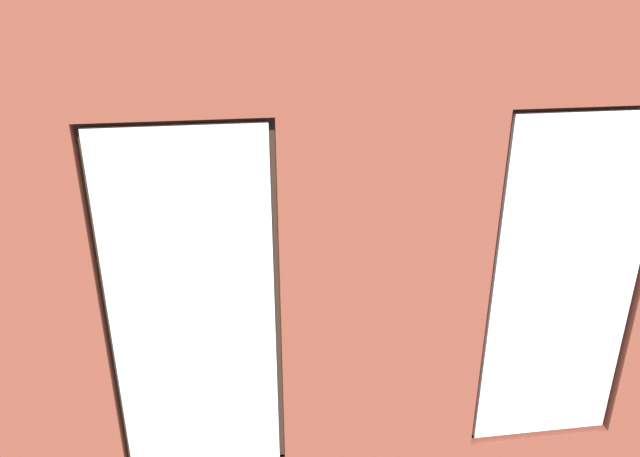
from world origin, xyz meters
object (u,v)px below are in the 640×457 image
at_px(remote_gray, 291,256).
at_px(media_console, 11,306).
at_px(couch_by_window, 250,417).
at_px(potted_plant_between_couches, 451,350).
at_px(potted_plant_beside_window_right, 20,410).
at_px(papasan_chair, 216,208).
at_px(candle_jar, 320,262).
at_px(potted_plant_foreground_right, 85,183).
at_px(coffee_table, 308,265).
at_px(table_plant_small, 341,240).
at_px(potted_plant_by_left_couch, 478,208).
at_px(couch_left, 563,263).
at_px(potted_plant_corner_near_left, 496,167).
at_px(potted_plant_mid_room_small, 342,226).
at_px(potted_plant_near_tv, 33,317).
at_px(remote_silver, 308,260).
at_px(cup_ceramic, 269,265).

xyz_separation_m(remote_gray, media_console, (2.69, 0.31, -0.19)).
xyz_separation_m(couch_by_window, potted_plant_between_couches, (-1.44, -0.05, 0.39)).
distance_m(couch_by_window, potted_plant_beside_window_right, 1.48).
height_order(papasan_chair, potted_plant_between_couches, potted_plant_between_couches).
xyz_separation_m(candle_jar, potted_plant_foreground_right, (2.65, -2.11, 0.22)).
distance_m(coffee_table, media_console, 2.86).
height_order(table_plant_small, potted_plant_by_left_couch, table_plant_small).
distance_m(media_console, potted_plant_by_left_couch, 5.31).
height_order(couch_left, potted_plant_by_left_couch, couch_left).
bearing_deg(potted_plant_between_couches, candle_jar, -71.32).
bearing_deg(candle_jar, couch_by_window, 69.19).
relative_size(potted_plant_beside_window_right, potted_plant_corner_near_left, 1.62).
xyz_separation_m(potted_plant_mid_room_small, potted_plant_near_tv, (2.85, 2.22, 0.35)).
xyz_separation_m(potted_plant_beside_window_right, potted_plant_corner_near_left, (-4.94, -4.28, 0.00)).
bearing_deg(media_console, couch_left, 179.66).
bearing_deg(table_plant_small, potted_plant_corner_near_left, -142.48).
bearing_deg(table_plant_small, media_console, 6.27).
height_order(table_plant_small, potted_plant_corner_near_left, potted_plant_corner_near_left).
bearing_deg(couch_left, media_console, -87.91).
xyz_separation_m(coffee_table, remote_silver, (0.00, 0.00, 0.06)).
relative_size(couch_by_window, potted_plant_near_tv, 1.68).
distance_m(remote_silver, potted_plant_foreground_right, 3.24).
bearing_deg(remote_gray, potted_plant_near_tv, 92.15).
height_order(coffee_table, media_console, media_console).
relative_size(cup_ceramic, table_plant_small, 0.35).
xyz_separation_m(media_console, papasan_chair, (-1.91, -1.77, 0.19)).
distance_m(candle_jar, remote_silver, 0.17).
height_order(couch_left, candle_jar, couch_left).
relative_size(remote_silver, potted_plant_corner_near_left, 0.18).
height_order(papasan_chair, potted_plant_beside_window_right, potted_plant_beside_window_right).
height_order(couch_by_window, cup_ceramic, couch_by_window).
height_order(couch_by_window, potted_plant_foreground_right, potted_plant_foreground_right).
xyz_separation_m(coffee_table, table_plant_small, (-0.37, -0.15, 0.19)).
relative_size(papasan_chair, potted_plant_between_couches, 0.99).
height_order(couch_left, potted_plant_corner_near_left, potted_plant_corner_near_left).
xyz_separation_m(potted_plant_between_couches, potted_plant_near_tv, (3.08, -0.91, -0.02)).
height_order(potted_plant_beside_window_right, potted_plant_corner_near_left, potted_plant_beside_window_right).
relative_size(potted_plant_mid_room_small, potted_plant_near_tv, 0.42).
xyz_separation_m(couch_left, remote_silver, (2.67, -0.23, 0.11)).
height_order(papasan_chair, potted_plant_mid_room_small, papasan_chair).
bearing_deg(potted_plant_corner_near_left, candle_jar, 38.53).
relative_size(cup_ceramic, media_console, 0.08).
bearing_deg(candle_jar, papasan_chair, -58.29).
bearing_deg(remote_gray, potted_plant_corner_near_left, -86.48).
distance_m(potted_plant_between_couches, potted_plant_corner_near_left, 4.62).
height_order(media_console, potted_plant_foreground_right, potted_plant_foreground_right).
distance_m(candle_jar, potted_plant_by_left_couch, 2.54).
relative_size(coffee_table, remote_gray, 7.90).
bearing_deg(potted_plant_mid_room_small, table_plant_small, 79.25).
xyz_separation_m(remote_silver, media_console, (2.85, 0.20, -0.19)).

